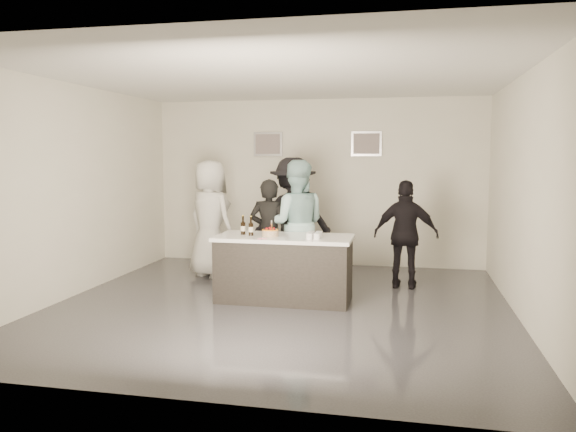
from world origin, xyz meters
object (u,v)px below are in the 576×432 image
Objects in this scene: cake at (270,233)px; beer_bottle_a at (243,225)px; beer_bottle_b at (251,226)px; person_guest_right at (406,235)px; bar_counter at (284,268)px; person_guest_back at (293,219)px; person_main_black at (269,234)px; person_main_blue at (296,224)px; person_guest_left at (210,219)px.

beer_bottle_a reaches higher than cake.
beer_bottle_b is 2.39m from person_guest_right.
beer_bottle_b is at bearing 32.58° from person_guest_right.
bar_counter is at bearing 15.36° from cake.
person_guest_back is at bearing 96.64° from bar_counter.
beer_bottle_b is at bearing -28.74° from beer_bottle_a.
person_main_black reaches higher than bar_counter.
person_guest_back is (0.02, 1.43, 0.04)m from cake.
person_guest_back reaches higher than person_main_blue.
person_guest_right is at bearing 160.06° from person_guest_back.
person_main_black is 1.26m from person_guest_left.
bar_counter is at bearing 169.47° from person_guest_left.
bar_counter is 0.95× the size of person_guest_back.
beer_bottle_b is at bearing -172.34° from bar_counter.
bar_counter is 0.97× the size of person_guest_left.
person_guest_right is at bearing 29.11° from beer_bottle_b.
person_guest_back is (0.23, 0.67, 0.16)m from person_main_black.
beer_bottle_b is at bearing 54.79° from person_main_blue.
beer_bottle_b is 0.16× the size of person_main_black.
person_guest_left reaches higher than cake.
cake is at bearing 69.79° from person_main_blue.
person_guest_left reaches higher than person_main_black.
cake is 0.14× the size of person_main_black.
beer_bottle_a is 0.13× the size of person_main_blue.
beer_bottle_a is 1.02m from person_main_blue.
bar_counter is at bearing 37.47° from person_guest_right.
person_guest_right reaches higher than cake.
person_main_black is 0.85× the size of person_main_blue.
person_guest_left is at bearing 126.64° from beer_bottle_a.
person_main_blue is at bearing 78.84° from cake.
beer_bottle_a reaches higher than bar_counter.
person_main_black is at bearing 14.21° from person_guest_right.
beer_bottle_a is 0.14× the size of person_guest_left.
person_guest_right is at bearing -153.80° from person_guest_left.
person_guest_back is at bearing -82.69° from person_main_blue.
person_main_black is at bearing 85.30° from beer_bottle_b.
bar_counter is 1.14× the size of person_guest_right.
cake is 0.12× the size of person_main_blue.
person_guest_back reaches higher than person_guest_left.
person_guest_right reaches higher than beer_bottle_b.
bar_counter is 1.13× the size of person_main_black.
person_main_black reaches higher than beer_bottle_a.
beer_bottle_b is at bearing 86.48° from person_main_black.
cake is at bearing 106.29° from person_main_black.
person_main_blue is 1.66m from person_guest_right.
person_main_black is (-0.21, 0.77, -0.12)m from cake.
person_main_blue is at bearing 90.34° from bar_counter.
person_guest_back is (0.29, 1.44, -0.05)m from beer_bottle_b.
person_guest_left reaches higher than beer_bottle_a.
person_guest_left is at bearing 128.78° from beer_bottle_b.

